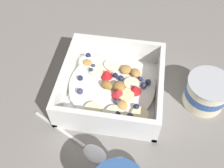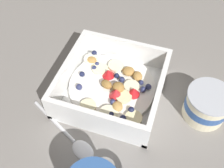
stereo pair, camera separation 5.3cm
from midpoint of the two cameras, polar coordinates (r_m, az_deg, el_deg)
ground_plane at (r=0.55m, az=-1.24°, el=-3.01°), size 2.40×2.40×0.00m
fruit_bowl at (r=0.53m, az=-2.74°, el=-0.81°), size 0.20×0.20×0.07m
spoon at (r=0.49m, az=-9.50°, el=-13.35°), size 0.09×0.16×0.01m
yogurt_cup at (r=0.54m, az=17.47°, el=-1.89°), size 0.09×0.09×0.06m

